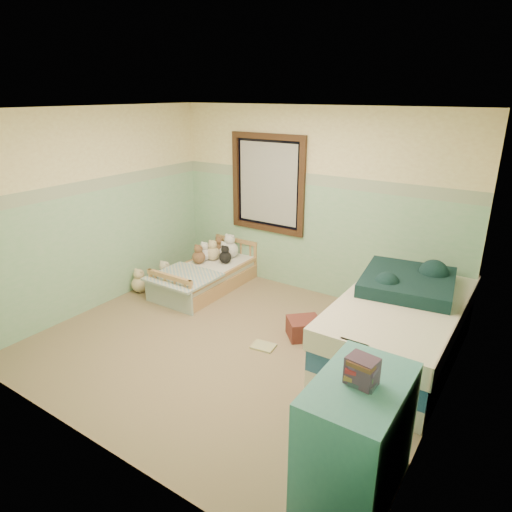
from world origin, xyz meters
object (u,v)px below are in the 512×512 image
Objects in this scene: toddler_bed_frame at (207,281)px; plush_floor_tan at (140,284)px; plush_floor_cream at (165,276)px; dresser at (356,438)px; floor_book at (263,346)px; red_pillow at (304,328)px; twin_bed_frame at (398,346)px.

toddler_bed_frame is 6.56× the size of plush_floor_tan.
plush_floor_cream is 4.13m from dresser.
dresser reaches higher than floor_book.
plush_floor_cream is (-0.58, -0.24, 0.02)m from toddler_bed_frame.
toddler_bed_frame is at bearing 42.97° from plush_floor_tan.
red_pillow reaches higher than floor_book.
red_pillow is (2.39, -0.21, -0.01)m from plush_floor_cream.
red_pillow is (-1.27, 1.67, -0.33)m from dresser.
plush_floor_cream is 0.27× the size of dresser.
floor_book is at bearing 141.45° from dresser.
twin_bed_frame is at bearing 0.14° from plush_floor_cream.
dresser is 2.12m from red_pillow.
toddler_bed_frame is 2.83m from twin_bed_frame.
toddler_bed_frame is 4.27× the size of red_pillow.
plush_floor_cream reaches higher than floor_book.
plush_floor_cream is 0.41m from plush_floor_tan.
dresser is (0.26, -1.89, 0.34)m from twin_bed_frame.
red_pillow is (2.49, 0.19, -0.00)m from plush_floor_tan.
dresser is at bearing -82.11° from twin_bed_frame.
plush_floor_tan is at bearing -137.03° from toddler_bed_frame.
twin_bed_frame is (3.40, 0.01, -0.01)m from plush_floor_cream.
plush_floor_cream reaches higher than twin_bed_frame.
plush_floor_tan is (-0.10, -0.40, -0.00)m from plush_floor_cream.
plush_floor_tan reaches higher than floor_book.
dresser is 2.00m from floor_book.
toddler_bed_frame is at bearing 165.98° from red_pillow.
floor_book is at bearing -6.74° from plush_floor_tan.
dresser reaches higher than red_pillow.
plush_floor_cream is at bearing -157.58° from toddler_bed_frame.
toddler_bed_frame is 0.93m from plush_floor_tan.
toddler_bed_frame is at bearing 142.17° from floor_book.
dresser reaches higher than plush_floor_tan.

